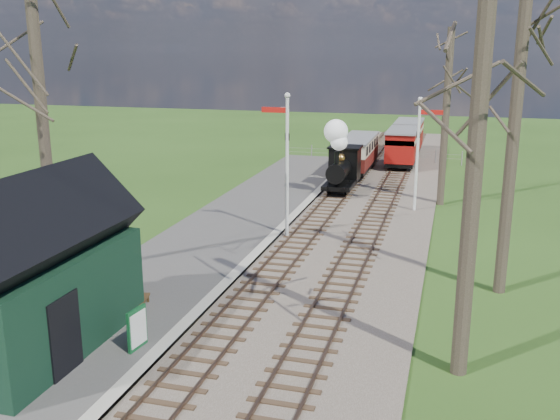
{
  "coord_description": "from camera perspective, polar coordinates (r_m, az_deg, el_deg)",
  "views": [
    {
      "loc": [
        6.01,
        -8.96,
        7.96
      ],
      "look_at": [
        -0.63,
        14.63,
        1.6
      ],
      "focal_mm": 40.0,
      "sensor_mm": 36.0,
      "label": 1
    }
  ],
  "objects": [
    {
      "name": "station_shed",
      "position": [
        17.51,
        -21.59,
        -5.49
      ],
      "size": [
        3.25,
        6.3,
        4.78
      ],
      "color": "black",
      "rests_on": "platform"
    },
    {
      "name": "locomotive",
      "position": [
        35.07,
        5.62,
        4.56
      ],
      "size": [
        1.65,
        3.86,
        4.13
      ],
      "color": "black",
      "rests_on": "ground"
    },
    {
      "name": "coach",
      "position": [
        41.05,
        7.13,
        5.26
      ],
      "size": [
        1.93,
        6.61,
        2.03
      ],
      "color": "black",
      "rests_on": "ground"
    },
    {
      "name": "sign_board",
      "position": [
        17.23,
        -12.92,
        -10.51
      ],
      "size": [
        0.2,
        0.78,
        1.13
      ],
      "color": "#104E24",
      "rests_on": "platform"
    },
    {
      "name": "coping_strip",
      "position": [
        25.31,
        -1.63,
        -3.54
      ],
      "size": [
        0.4,
        44.0,
        0.21
      ],
      "primitive_type": "cube",
      "color": "#B2AD9E",
      "rests_on": "ground"
    },
    {
      "name": "track_near",
      "position": [
        32.5,
        4.59,
        0.5
      ],
      "size": [
        1.6,
        60.0,
        0.15
      ],
      "color": "brown",
      "rests_on": "ground"
    },
    {
      "name": "semaphore_near",
      "position": [
        26.22,
        0.52,
        5.03
      ],
      "size": [
        1.22,
        0.24,
        6.22
      ],
      "color": "silver",
      "rests_on": "ground"
    },
    {
      "name": "red_carriage_a",
      "position": [
        43.69,
        11.13,
        5.72
      ],
      "size": [
        2.0,
        4.96,
        2.11
      ],
      "color": "black",
      "rests_on": "ground"
    },
    {
      "name": "red_carriage_b",
      "position": [
        49.12,
        11.68,
        6.64
      ],
      "size": [
        2.0,
        4.96,
        2.11
      ],
      "color": "black",
      "rests_on": "ground"
    },
    {
      "name": "person",
      "position": [
        16.88,
        -19.31,
        -11.39
      ],
      "size": [
        0.4,
        0.5,
        1.21
      ],
      "primitive_type": "imported",
      "rotation": [
        0.0,
        0.0,
        1.83
      ],
      "color": "#191F2E",
      "rests_on": "platform"
    },
    {
      "name": "distant_hills",
      "position": [
        77.35,
        11.54,
        -3.97
      ],
      "size": [
        114.4,
        48.0,
        22.02
      ],
      "color": "#385B23",
      "rests_on": "ground"
    },
    {
      "name": "platform",
      "position": [
        26.06,
        -6.47,
        -3.1
      ],
      "size": [
        5.0,
        44.0,
        0.2
      ],
      "primitive_type": "cube",
      "color": "#474442",
      "rests_on": "ground"
    },
    {
      "name": "bench",
      "position": [
        19.7,
        -13.22,
        -7.82
      ],
      "size": [
        0.74,
        1.52,
        0.84
      ],
      "color": "#452E18",
      "rests_on": "platform"
    },
    {
      "name": "track_far",
      "position": [
        32.12,
        9.15,
        0.19
      ],
      "size": [
        1.6,
        60.0,
        0.15
      ],
      "color": "brown",
      "rests_on": "ground"
    },
    {
      "name": "ballast_bed",
      "position": [
        32.3,
        6.85,
        0.26
      ],
      "size": [
        8.0,
        60.0,
        0.1
      ],
      "primitive_type": "cube",
      "color": "brown",
      "rests_on": "ground"
    },
    {
      "name": "semaphore_far",
      "position": [
        31.34,
        12.62,
        5.74
      ],
      "size": [
        1.22,
        0.24,
        5.72
      ],
      "color": "silver",
      "rests_on": "ground"
    },
    {
      "name": "bare_trees",
      "position": [
        19.82,
        1.92,
        6.56
      ],
      "size": [
        15.51,
        22.39,
        12.0
      ],
      "color": "#382D23",
      "rests_on": "ground"
    },
    {
      "name": "fence_line",
      "position": [
        45.92,
        8.41,
        5.1
      ],
      "size": [
        12.6,
        0.08,
        1.0
      ],
      "color": "slate",
      "rests_on": "ground"
    }
  ]
}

